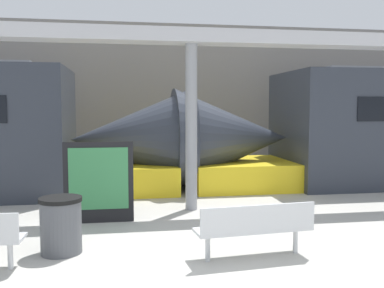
# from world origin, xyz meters

# --- Properties ---
(ground_plane) EXTENTS (60.00, 60.00, 0.00)m
(ground_plane) POSITION_xyz_m (0.00, 0.00, 0.00)
(ground_plane) COLOR #B2AFA8
(station_wall) EXTENTS (56.00, 0.20, 5.00)m
(station_wall) POSITION_xyz_m (0.00, 9.78, 2.50)
(station_wall) COLOR gray
(station_wall) RESTS_ON ground_plane
(bench_near) EXTENTS (1.70, 0.60, 0.80)m
(bench_near) POSITION_xyz_m (0.58, 0.59, 0.47)
(bench_near) COLOR silver
(bench_near) RESTS_ON ground_plane
(trash_bin) EXTENTS (0.62, 0.62, 0.82)m
(trash_bin) POSITION_xyz_m (-2.14, 1.29, 0.41)
(trash_bin) COLOR #4C4F54
(trash_bin) RESTS_ON ground_plane
(poster_board) EXTENTS (1.26, 0.07, 1.50)m
(poster_board) POSITION_xyz_m (-1.68, 2.91, 0.76)
(poster_board) COLOR black
(poster_board) RESTS_ON ground_plane
(support_column_near) EXTENTS (0.24, 0.24, 3.42)m
(support_column_near) POSITION_xyz_m (0.17, 3.65, 1.71)
(support_column_near) COLOR gray
(support_column_near) RESTS_ON ground_plane
(canopy_beam) EXTENTS (28.00, 0.60, 0.28)m
(canopy_beam) POSITION_xyz_m (0.17, 3.65, 3.56)
(canopy_beam) COLOR #B7B7BC
(canopy_beam) RESTS_ON support_column_near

